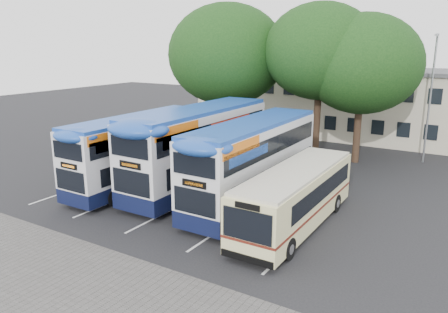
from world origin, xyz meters
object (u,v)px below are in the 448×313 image
at_px(bus_single, 296,194).
at_px(tree_left, 227,55).
at_px(tree_mid, 320,52).
at_px(bus_dd_mid, 200,145).
at_px(tree_right, 362,64).
at_px(lamp_post, 431,92).
at_px(bus_dd_right, 254,159).
at_px(bus_dd_left, 139,148).

bearing_deg(bus_single, tree_left, 132.71).
bearing_deg(bus_single, tree_mid, 106.14).
bearing_deg(bus_single, bus_dd_mid, 161.78).
height_order(tree_right, bus_dd_mid, tree_right).
relative_size(lamp_post, bus_dd_right, 0.84).
xyz_separation_m(tree_mid, tree_right, (2.89, 0.46, -0.81)).
bearing_deg(bus_single, bus_dd_right, 152.17).
bearing_deg(bus_dd_right, bus_dd_left, -173.02).
height_order(bus_dd_left, bus_dd_right, bus_dd_right).
bearing_deg(tree_left, lamp_post, 14.25).
relative_size(tree_right, bus_single, 1.11).
distance_m(tree_left, bus_single, 17.26).
xyz_separation_m(tree_right, bus_dd_right, (-2.39, -11.41, -4.55)).
bearing_deg(bus_single, lamp_post, 77.40).
relative_size(lamp_post, tree_left, 0.79).
bearing_deg(tree_left, bus_dd_right, -52.55).
relative_size(bus_dd_right, bus_single, 1.14).
bearing_deg(bus_dd_right, lamp_post, 64.55).
xyz_separation_m(bus_dd_right, bus_single, (3.14, -1.66, -0.88)).
xyz_separation_m(lamp_post, tree_left, (-14.47, -3.67, 2.46)).
bearing_deg(tree_right, lamp_post, 30.62).
bearing_deg(tree_mid, bus_dd_left, -119.57).
bearing_deg(bus_dd_left, tree_right, 51.99).
bearing_deg(tree_mid, tree_left, -174.47).
height_order(tree_left, bus_dd_left, tree_left).
height_order(tree_left, bus_single, tree_left).
height_order(tree_left, bus_dd_right, tree_left).
xyz_separation_m(lamp_post, bus_single, (-3.48, -15.58, -3.49)).
xyz_separation_m(lamp_post, bus_dd_left, (-13.85, -14.80, -2.73)).
distance_m(tree_left, tree_right, 10.31).
bearing_deg(bus_dd_mid, tree_left, 112.24).
distance_m(lamp_post, tree_left, 15.13).
bearing_deg(tree_mid, lamp_post, 22.57).
relative_size(lamp_post, bus_single, 0.96).
xyz_separation_m(lamp_post, bus_dd_mid, (-10.56, -13.25, -2.43)).
height_order(lamp_post, tree_left, tree_left).
bearing_deg(tree_right, bus_single, -86.69).
xyz_separation_m(tree_mid, bus_dd_mid, (-3.43, -10.28, -5.18)).
bearing_deg(tree_left, tree_right, 6.51).
relative_size(bus_dd_left, bus_dd_mid, 0.89).
bearing_deg(bus_single, bus_dd_left, 175.73).
bearing_deg(bus_dd_mid, bus_dd_left, -154.70).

